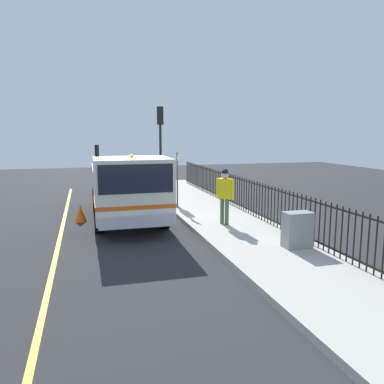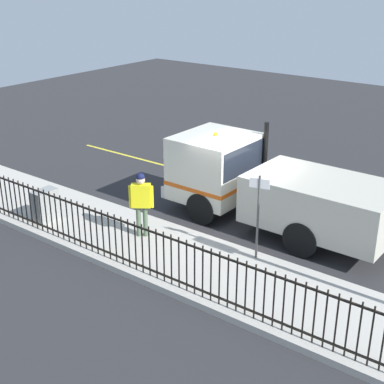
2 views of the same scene
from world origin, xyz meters
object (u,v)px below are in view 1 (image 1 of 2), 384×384
work_truck (127,185)px  street_sign (177,173)px  worker_standing (225,191)px  traffic_light_near (160,133)px  utility_cabinet (297,230)px  traffic_cone (81,213)px

work_truck → street_sign: 2.39m
worker_standing → traffic_light_near: traffic_light_near is taller
worker_standing → utility_cabinet: size_ratio=1.94×
traffic_light_near → worker_standing: bearing=102.6°
utility_cabinet → street_sign: (-1.78, 5.98, 0.91)m
utility_cabinet → street_sign: size_ratio=0.43×
traffic_cone → traffic_light_near: bearing=49.3°
work_truck → utility_cabinet: work_truck is taller
traffic_cone → street_sign: (3.72, 0.73, 1.24)m
worker_standing → traffic_cone: (-4.55, 2.37, -0.98)m
worker_standing → traffic_light_near: size_ratio=0.44×
work_truck → worker_standing: work_truck is taller
work_truck → traffic_cone: size_ratio=11.05×
work_truck → traffic_light_near: size_ratio=1.59×
worker_standing → utility_cabinet: worker_standing is taller
work_truck → traffic_cone: work_truck is taller
traffic_cone → street_sign: street_sign is taller
traffic_cone → worker_standing: bearing=-27.6°
work_truck → street_sign: size_ratio=3.03×
utility_cabinet → worker_standing: bearing=108.2°
street_sign → utility_cabinet: bearing=-73.4°
utility_cabinet → street_sign: street_sign is taller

